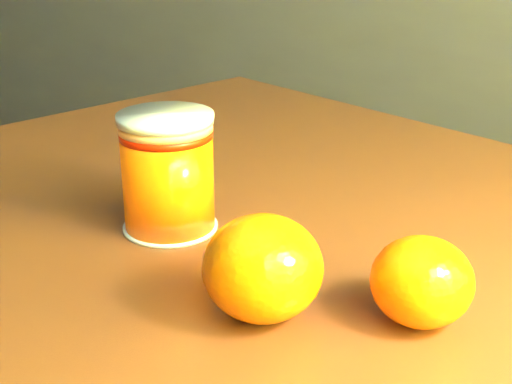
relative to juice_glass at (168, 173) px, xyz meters
The scene contains 4 objects.
kitchen_counter 1.58m from the juice_glass, 125.40° to the left, with size 3.15×0.60×0.90m, color #525156.
juice_glass is the anchor object (origin of this frame).
orange_front 0.15m from the juice_glass, 24.46° to the right, with size 0.08×0.08×0.07m, color #FF6F05.
orange_back 0.22m from the juice_glass, ahead, with size 0.06×0.06×0.06m, color #FF6F05.
Camera 1 is at (1.25, -0.18, 1.02)m, focal length 50.00 mm.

